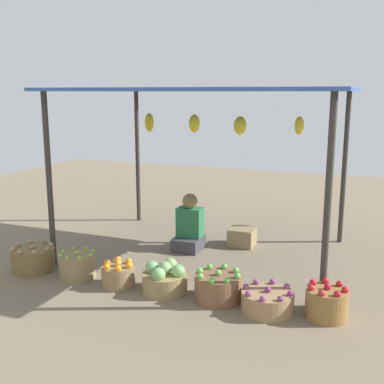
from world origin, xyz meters
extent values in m
plane|color=#796953|center=(0.00, 0.00, 0.00)|extent=(14.00, 14.00, 0.00)
cylinder|color=#38332D|center=(-1.64, -1.14, 1.07)|extent=(0.07, 0.07, 2.14)
cylinder|color=#38332D|center=(1.64, -1.14, 1.07)|extent=(0.07, 0.07, 2.14)
cylinder|color=#38332D|center=(-1.64, 1.14, 1.07)|extent=(0.07, 0.07, 2.14)
cylinder|color=#38332D|center=(1.64, 1.14, 1.07)|extent=(0.07, 0.07, 2.14)
cube|color=#3759A5|center=(0.00, 0.00, 2.16)|extent=(3.57, 2.59, 0.04)
ellipsoid|color=yellow|center=(-1.00, 0.33, 1.71)|extent=(0.13, 0.13, 0.27)
ellipsoid|color=yellow|center=(-0.33, 0.37, 1.71)|extent=(0.15, 0.15, 0.25)
ellipsoid|color=yellow|center=(0.37, 0.20, 1.71)|extent=(0.16, 0.16, 0.24)
ellipsoid|color=yellow|center=(1.09, 0.45, 1.71)|extent=(0.12, 0.12, 0.24)
cube|color=#3C3941|center=(-0.28, 0.02, 0.09)|extent=(0.36, 0.44, 0.18)
cube|color=#276C41|center=(-0.28, 0.07, 0.38)|extent=(0.34, 0.22, 0.40)
sphere|color=olive|center=(-0.28, 0.07, 0.67)|extent=(0.21, 0.21, 0.21)
cylinder|color=brown|center=(-1.75, -1.39, 0.14)|extent=(0.51, 0.51, 0.28)
sphere|color=#A4855B|center=(-1.75, -1.39, 0.30)|extent=(0.06, 0.06, 0.06)
sphere|color=#96775F|center=(-1.53, -1.39, 0.30)|extent=(0.06, 0.06, 0.06)
sphere|color=#A68650|center=(-1.60, -1.23, 0.30)|extent=(0.06, 0.06, 0.06)
sphere|color=#957B57|center=(-1.75, -1.17, 0.30)|extent=(0.06, 0.06, 0.06)
sphere|color=#987953|center=(-1.91, -1.23, 0.30)|extent=(0.06, 0.06, 0.06)
sphere|color=#9A7D55|center=(-1.97, -1.39, 0.30)|extent=(0.06, 0.06, 0.06)
sphere|color=#A7894F|center=(-1.91, -1.54, 0.30)|extent=(0.06, 0.06, 0.06)
sphere|color=#A17E5F|center=(-1.75, -1.61, 0.30)|extent=(0.06, 0.06, 0.06)
sphere|color=#A0785F|center=(-1.60, -1.54, 0.30)|extent=(0.06, 0.06, 0.06)
cylinder|color=olive|center=(-1.12, -1.38, 0.14)|extent=(0.42, 0.42, 0.28)
sphere|color=#93CE30|center=(-1.12, -1.38, 0.30)|extent=(0.04, 0.04, 0.04)
sphere|color=#8DBD41|center=(-0.94, -1.38, 0.30)|extent=(0.04, 0.04, 0.04)
sphere|color=#82C335|center=(-0.99, -1.25, 0.30)|extent=(0.04, 0.04, 0.04)
sphere|color=#93C831|center=(-1.12, -1.20, 0.30)|extent=(0.04, 0.04, 0.04)
sphere|color=#90BE2F|center=(-1.25, -1.25, 0.30)|extent=(0.04, 0.04, 0.04)
sphere|color=#88CD37|center=(-1.31, -1.38, 0.30)|extent=(0.04, 0.04, 0.04)
sphere|color=#96CC2E|center=(-1.25, -1.52, 0.30)|extent=(0.04, 0.04, 0.04)
sphere|color=#88BF34|center=(-1.12, -1.57, 0.30)|extent=(0.04, 0.04, 0.04)
sphere|color=#93D03B|center=(-0.99, -1.52, 0.30)|extent=(0.04, 0.04, 0.04)
cylinder|color=olive|center=(-0.55, -1.43, 0.12)|extent=(0.37, 0.37, 0.24)
sphere|color=orange|center=(-0.55, -1.43, 0.27)|extent=(0.08, 0.08, 0.08)
sphere|color=orange|center=(-0.41, -1.43, 0.26)|extent=(0.08, 0.08, 0.08)
sphere|color=orange|center=(-0.48, -1.31, 0.26)|extent=(0.08, 0.08, 0.08)
sphere|color=orange|center=(-0.62, -1.31, 0.26)|extent=(0.08, 0.08, 0.08)
sphere|color=orange|center=(-0.69, -1.43, 0.26)|extent=(0.08, 0.08, 0.08)
sphere|color=orange|center=(-0.62, -1.55, 0.26)|extent=(0.08, 0.08, 0.08)
sphere|color=orange|center=(-0.48, -1.55, 0.26)|extent=(0.08, 0.08, 0.08)
cylinder|color=#957D4D|center=(0.00, -1.38, 0.10)|extent=(0.49, 0.49, 0.21)
sphere|color=#80AB66|center=(0.00, -1.38, 0.27)|extent=(0.15, 0.15, 0.15)
sphere|color=#77B160|center=(0.16, -1.38, 0.25)|extent=(0.15, 0.15, 0.15)
sphere|color=#84AF68|center=(0.00, -1.22, 0.25)|extent=(0.15, 0.15, 0.15)
sphere|color=#75AC6C|center=(-0.15, -1.38, 0.25)|extent=(0.15, 0.15, 0.15)
sphere|color=#79B163|center=(0.00, -1.53, 0.25)|extent=(0.15, 0.15, 0.15)
cylinder|color=brown|center=(0.61, -1.37, 0.14)|extent=(0.49, 0.49, 0.27)
sphere|color=#74B24E|center=(0.61, -1.37, 0.30)|extent=(0.07, 0.07, 0.07)
sphere|color=#65AF4D|center=(0.81, -1.37, 0.29)|extent=(0.07, 0.07, 0.07)
sphere|color=#63B141|center=(0.75, -1.22, 0.29)|extent=(0.07, 0.07, 0.07)
sphere|color=#62A84F|center=(0.61, -1.16, 0.29)|extent=(0.07, 0.07, 0.07)
sphere|color=#61B542|center=(0.46, -1.22, 0.29)|extent=(0.07, 0.07, 0.07)
sphere|color=#65B14A|center=(0.40, -1.37, 0.29)|extent=(0.07, 0.07, 0.07)
sphere|color=#67B241|center=(0.46, -1.52, 0.29)|extent=(0.07, 0.07, 0.07)
sphere|color=#64BB3E|center=(0.61, -1.58, 0.29)|extent=(0.07, 0.07, 0.07)
sphere|color=#6DB74B|center=(0.75, -1.52, 0.29)|extent=(0.07, 0.07, 0.07)
cylinder|color=#9B784E|center=(1.15, -1.45, 0.10)|extent=(0.52, 0.52, 0.21)
sphere|color=#7D2E72|center=(1.15, -1.45, 0.23)|extent=(0.06, 0.06, 0.06)
sphere|color=#862E72|center=(1.37, -1.45, 0.23)|extent=(0.06, 0.06, 0.06)
sphere|color=#884172|center=(1.30, -1.29, 0.23)|extent=(0.06, 0.06, 0.06)
sphere|color=#823473|center=(1.15, -1.22, 0.23)|extent=(0.06, 0.06, 0.06)
sphere|color=#824073|center=(0.99, -1.29, 0.23)|extent=(0.06, 0.06, 0.06)
sphere|color=#803C6C|center=(0.92, -1.45, 0.23)|extent=(0.06, 0.06, 0.06)
sphere|color=#843B72|center=(0.99, -1.60, 0.23)|extent=(0.06, 0.06, 0.06)
sphere|color=#7B3D6E|center=(1.15, -1.67, 0.23)|extent=(0.06, 0.06, 0.06)
sphere|color=#773D66|center=(1.30, -1.60, 0.23)|extent=(0.06, 0.06, 0.06)
cylinder|color=olive|center=(1.70, -1.37, 0.14)|extent=(0.40, 0.40, 0.29)
sphere|color=#B5172C|center=(1.70, -1.37, 0.32)|extent=(0.07, 0.07, 0.07)
sphere|color=red|center=(1.86, -1.37, 0.31)|extent=(0.07, 0.07, 0.07)
sphere|color=#AB1D1A|center=(1.80, -1.24, 0.31)|extent=(0.07, 0.07, 0.07)
sphere|color=#A91C1D|center=(1.66, -1.21, 0.31)|extent=(0.07, 0.07, 0.07)
sphere|color=red|center=(1.56, -1.30, 0.31)|extent=(0.07, 0.07, 0.07)
sphere|color=#B42425|center=(1.56, -1.44, 0.31)|extent=(0.07, 0.07, 0.07)
sphere|color=#AF272D|center=(1.66, -1.52, 0.31)|extent=(0.07, 0.07, 0.07)
sphere|color=#AD1A26|center=(1.80, -1.49, 0.31)|extent=(0.07, 0.07, 0.07)
cube|color=#8D7850|center=(0.36, 0.47, 0.12)|extent=(0.35, 0.34, 0.25)
camera|label=1|loc=(2.03, -5.76, 2.13)|focal=44.24mm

